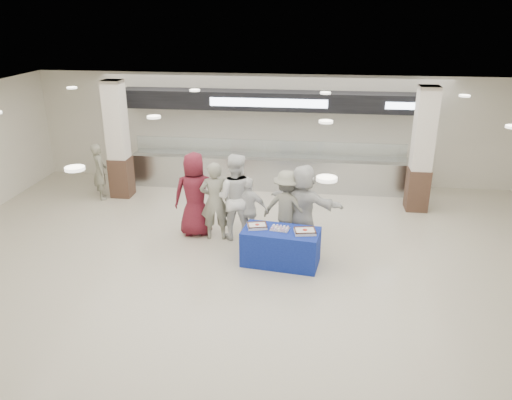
# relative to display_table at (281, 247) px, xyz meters

# --- Properties ---
(ground) EXTENTS (14.00, 14.00, 0.00)m
(ground) POSITION_rel_display_table_xyz_m (-0.72, -0.79, -0.38)
(ground) COLOR beige
(ground) RESTS_ON ground
(serving_line) EXTENTS (8.70, 0.85, 2.80)m
(serving_line) POSITION_rel_display_table_xyz_m (-0.72, 4.61, 0.78)
(serving_line) COLOR #B7BABF
(serving_line) RESTS_ON ground
(column_left) EXTENTS (0.55, 0.55, 3.20)m
(column_left) POSITION_rel_display_table_xyz_m (-4.72, 3.41, 1.15)
(column_left) COLOR #3C261B
(column_left) RESTS_ON ground
(column_right) EXTENTS (0.55, 0.55, 3.20)m
(column_right) POSITION_rel_display_table_xyz_m (3.28, 3.41, 1.15)
(column_right) COLOR #3C261B
(column_right) RESTS_ON ground
(display_table) EXTENTS (1.64, 0.98, 0.75)m
(display_table) POSITION_rel_display_table_xyz_m (0.00, 0.00, 0.00)
(display_table) COLOR navy
(display_table) RESTS_ON ground
(sheet_cake_left) EXTENTS (0.45, 0.39, 0.08)m
(sheet_cake_left) POSITION_rel_display_table_xyz_m (-0.50, 0.08, 0.42)
(sheet_cake_left) COLOR white
(sheet_cake_left) RESTS_ON display_table
(sheet_cake_right) EXTENTS (0.46, 0.39, 0.09)m
(sheet_cake_right) POSITION_rel_display_table_xyz_m (0.48, -0.07, 0.42)
(sheet_cake_right) COLOR white
(sheet_cake_right) RESTS_ON display_table
(cupcake_tray) EXTENTS (0.41, 0.34, 0.06)m
(cupcake_tray) POSITION_rel_display_table_xyz_m (-0.03, 0.04, 0.41)
(cupcake_tray) COLOR #B3B4B9
(cupcake_tray) RESTS_ON display_table
(civilian_maroon) EXTENTS (1.07, 0.82, 1.96)m
(civilian_maroon) POSITION_rel_display_table_xyz_m (-2.06, 1.19, 0.61)
(civilian_maroon) COLOR maroon
(civilian_maroon) RESTS_ON ground
(soldier_a) EXTENTS (0.72, 0.53, 1.82)m
(soldier_a) POSITION_rel_display_table_xyz_m (-1.57, 1.02, 0.54)
(soldier_a) COLOR gray
(soldier_a) RESTS_ON ground
(chef_tall) EXTENTS (0.99, 0.78, 1.99)m
(chef_tall) POSITION_rel_display_table_xyz_m (-1.14, 1.13, 0.62)
(chef_tall) COLOR white
(chef_tall) RESTS_ON ground
(chef_short) EXTENTS (0.91, 0.46, 1.49)m
(chef_short) POSITION_rel_display_table_xyz_m (-0.80, 1.01, 0.37)
(chef_short) COLOR white
(chef_short) RESTS_ON ground
(soldier_b) EXTENTS (1.22, 0.89, 1.70)m
(soldier_b) POSITION_rel_display_table_xyz_m (0.05, 0.98, 0.48)
(soldier_b) COLOR gray
(soldier_b) RESTS_ON ground
(civilian_white) EXTENTS (1.80, 1.18, 1.86)m
(civilian_white) POSITION_rel_display_table_xyz_m (0.40, 0.97, 0.55)
(civilian_white) COLOR silver
(civilian_white) RESTS_ON ground
(soldier_bg) EXTENTS (0.61, 0.68, 1.55)m
(soldier_bg) POSITION_rel_display_table_xyz_m (-5.21, 3.13, 0.40)
(soldier_bg) COLOR gray
(soldier_bg) RESTS_ON ground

